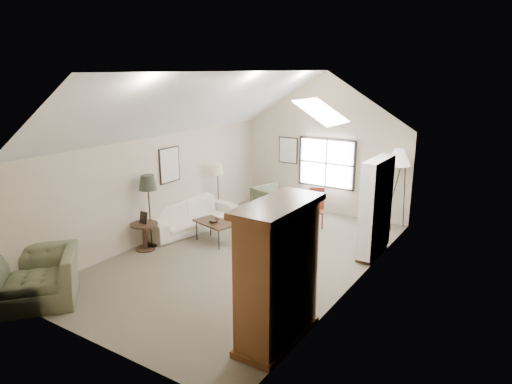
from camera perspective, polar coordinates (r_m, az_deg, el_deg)
The scene contains 18 objects.
room_shell at distance 9.46m, azimuth -1.33°, elevation 10.08°, with size 5.01×8.01×4.00m.
window at distance 13.12m, azimuth 8.80°, elevation 3.59°, with size 1.72×0.08×1.42m, color black.
skylight at distance 9.61m, azimuth 8.29°, elevation 10.08°, with size 0.80×1.20×0.52m, color white, non-canonical shape.
wall_art at distance 12.32m, azimuth -3.51°, elevation 4.30°, with size 1.97×3.71×0.88m.
armoire at distance 6.90m, azimuth 2.75°, elevation -10.16°, with size 0.60×1.50×2.20m, color brown.
tv_alcove at distance 10.28m, azimuth 14.76°, elevation -1.71°, with size 0.32×1.30×2.10m, color white.
media_console at distance 10.56m, azimuth 14.34°, elevation -6.11°, with size 0.34×1.18×0.60m, color #382316.
tv_panel at distance 10.35m, azimuth 14.57°, elevation -2.91°, with size 0.05×0.90×0.55m, color black.
sofa at distance 11.90m, azimuth -8.21°, elevation -2.99°, with size 2.52×0.99×0.74m, color silver.
armchair_near at distance 9.12m, azimuth -25.89°, elevation -9.64°, with size 1.41×1.23×0.92m, color #606546.
armchair_far at distance 12.60m, azimuth 2.47°, elevation -1.35°, with size 0.99×1.02×0.93m, color #565F42.
coffee_table at distance 11.00m, azimuth -5.20°, elevation -5.02°, with size 1.02×0.57×0.52m, color #3C2918.
bowl at distance 10.91m, azimuth -5.24°, elevation -3.59°, with size 0.24×0.24×0.06m, color #3B2918.
side_table at distance 10.83m, azimuth -13.73°, elevation -5.43°, with size 0.63×0.63×0.63m, color #342315.
side_chair at distance 12.05m, azimuth 7.55°, elevation -2.00°, with size 0.40×0.40×1.04m, color maroon.
tripod_lamp at distance 12.29m, azimuth 17.12°, elevation 0.47°, with size 0.62×0.62×2.14m, color silver, non-canonical shape.
dark_lamp at distance 10.78m, azimuth -13.16°, elevation -2.32°, with size 0.42×0.42×1.76m, color black, non-canonical shape.
tan_lamp at distance 12.67m, azimuth -4.75°, elevation 0.23°, with size 0.32×0.32×1.58m, color tan, non-canonical shape.
Camera 1 is at (5.26, -7.82, 4.05)m, focal length 32.00 mm.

